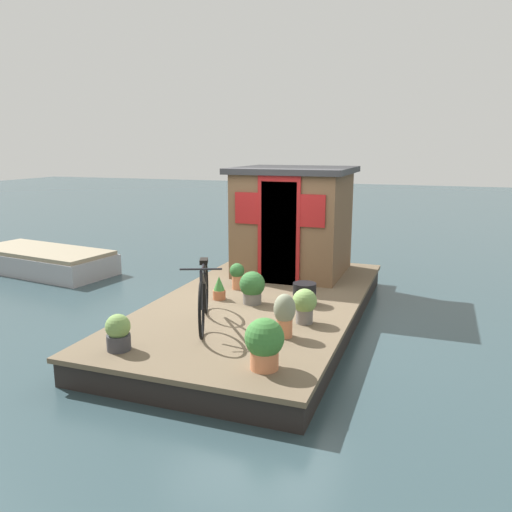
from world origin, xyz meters
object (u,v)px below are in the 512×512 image
object	(u,v)px
potted_plant_ivy	(219,288)
bicycle	(204,295)
potted_plant_succulent	(118,332)
potted_plant_sage	(237,274)
potted_plant_thyme	(305,304)
potted_plant_rosemary	(285,313)
potted_plant_fern	(264,342)
dinghy_boat	(43,261)
houseboat_cabin	(293,220)
charcoal_grill	(304,290)
potted_plant_geranium	(252,287)

from	to	relation	value
potted_plant_ivy	bicycle	bearing A→B (deg)	-166.06
potted_plant_succulent	potted_plant_sage	size ratio (longest dim) A/B	0.99
potted_plant_sage	potted_plant_thyme	world-z (taller)	potted_plant_thyme
potted_plant_succulent	potted_plant_rosemary	xyz separation A→B (m)	(1.03, -1.64, 0.08)
potted_plant_succulent	potted_plant_rosemary	world-z (taller)	potted_plant_rosemary
potted_plant_fern	dinghy_boat	xyz separation A→B (m)	(3.72, 6.23, -0.41)
potted_plant_ivy	potted_plant_succulent	bearing A→B (deg)	172.87
potted_plant_fern	potted_plant_ivy	xyz separation A→B (m)	(2.09, 1.44, -0.12)
houseboat_cabin	charcoal_grill	xyz separation A→B (m)	(-1.79, -0.69, -0.75)
potted_plant_sage	charcoal_grill	xyz separation A→B (m)	(-0.40, -1.22, -0.03)
houseboat_cabin	potted_plant_rosemary	xyz separation A→B (m)	(-3.15, -0.79, -0.67)
bicycle	dinghy_boat	size ratio (longest dim) A/B	0.47
potted_plant_thyme	potted_plant_ivy	bearing A→B (deg)	68.30
potted_plant_geranium	potted_plant_ivy	world-z (taller)	potted_plant_geranium
bicycle	potted_plant_thyme	world-z (taller)	bicycle
potted_plant_fern	charcoal_grill	world-z (taller)	potted_plant_fern
potted_plant_succulent	potted_plant_fern	xyz separation A→B (m)	(0.09, -1.71, 0.08)
bicycle	potted_plant_ivy	distance (m)	1.13
potted_plant_geranium	dinghy_boat	distance (m)	5.60
potted_plant_fern	potted_plant_ivy	bearing A→B (deg)	34.53
potted_plant_sage	potted_plant_fern	distance (m)	3.04
potted_plant_succulent	dinghy_boat	bearing A→B (deg)	49.93
potted_plant_ivy	dinghy_boat	size ratio (longest dim) A/B	0.11
houseboat_cabin	potted_plant_rosemary	distance (m)	3.32
potted_plant_sage	dinghy_boat	world-z (taller)	potted_plant_sage
potted_plant_ivy	charcoal_grill	size ratio (longest dim) A/B	1.04
potted_plant_rosemary	potted_plant_ivy	bearing A→B (deg)	50.08
bicycle	potted_plant_thyme	distance (m)	1.31
potted_plant_ivy	potted_plant_rosemary	bearing A→B (deg)	-129.92
potted_plant_succulent	charcoal_grill	size ratio (longest dim) A/B	1.22
potted_plant_ivy	potted_plant_thyme	bearing A→B (deg)	-111.70
dinghy_boat	potted_plant_rosemary	bearing A→B (deg)	-114.25
houseboat_cabin	potted_plant_ivy	world-z (taller)	houseboat_cabin
potted_plant_ivy	charcoal_grill	distance (m)	1.28
potted_plant_rosemary	houseboat_cabin	bearing A→B (deg)	14.10
charcoal_grill	potted_plant_succulent	bearing A→B (deg)	147.29
bicycle	potted_plant_fern	distance (m)	1.55
houseboat_cabin	potted_plant_ivy	xyz separation A→B (m)	(-2.01, 0.58, -0.79)
potted_plant_thyme	charcoal_grill	size ratio (longest dim) A/B	1.33
bicycle	potted_plant_sage	xyz separation A→B (m)	(1.69, 0.22, -0.14)
potted_plant_fern	potted_plant_thyme	distance (m)	1.50
potted_plant_succulent	potted_plant_fern	world-z (taller)	potted_plant_fern
houseboat_cabin	potted_plant_thyme	world-z (taller)	houseboat_cabin
potted_plant_succulent	potted_plant_rosemary	size ratio (longest dim) A/B	0.78
potted_plant_sage	potted_plant_geranium	size ratio (longest dim) A/B	0.89
potted_plant_fern	potted_plant_succulent	bearing A→B (deg)	92.90
potted_plant_succulent	potted_plant_ivy	distance (m)	2.19
charcoal_grill	houseboat_cabin	bearing A→B (deg)	20.93
potted_plant_sage	charcoal_grill	distance (m)	1.28
potted_plant_fern	potted_plant_ivy	size ratio (longest dim) A/B	1.53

